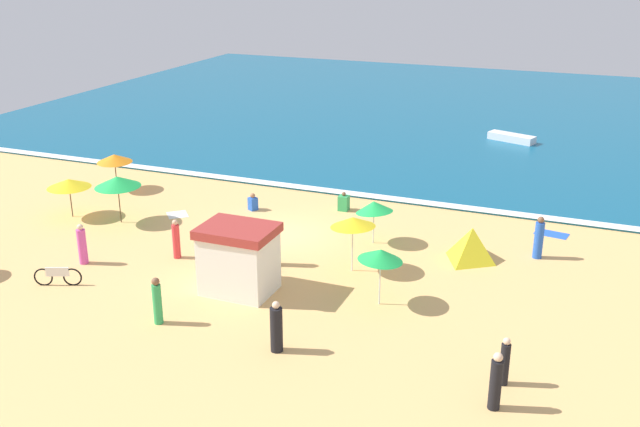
% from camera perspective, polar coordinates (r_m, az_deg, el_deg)
% --- Properties ---
extents(ground_plane, '(60.00, 60.00, 0.00)m').
position_cam_1_polar(ground_plane, '(32.53, -2.90, -1.66)').
color(ground_plane, '#E5B26B').
extents(ocean_water, '(60.00, 44.00, 0.10)m').
position_cam_1_polar(ocean_water, '(58.10, 8.74, 8.00)').
color(ocean_water, '#0F567A').
rests_on(ocean_water, ground_plane).
extents(wave_breaker_foam, '(57.00, 0.70, 0.01)m').
position_cam_1_polar(wave_breaker_foam, '(37.96, 1.04, 1.78)').
color(wave_breaker_foam, white).
rests_on(wave_breaker_foam, ocean_water).
extents(lifeguard_cabana, '(2.71, 2.09, 2.58)m').
position_cam_1_polar(lifeguard_cabana, '(26.94, -6.38, -3.53)').
color(lifeguard_cabana, white).
rests_on(lifeguard_cabana, ground_plane).
extents(beach_umbrella_1, '(2.21, 2.20, 2.18)m').
position_cam_1_polar(beach_umbrella_1, '(25.66, 4.77, -3.26)').
color(beach_umbrella_1, silver).
rests_on(beach_umbrella_1, ground_plane).
extents(beach_umbrella_2, '(2.72, 2.72, 1.87)m').
position_cam_1_polar(beach_umbrella_2, '(36.08, -19.06, 2.25)').
color(beach_umbrella_2, '#4C3823').
rests_on(beach_umbrella_2, ground_plane).
extents(beach_umbrella_3, '(2.40, 2.40, 2.31)m').
position_cam_1_polar(beach_umbrella_3, '(28.21, 2.58, -0.67)').
color(beach_umbrella_3, silver).
rests_on(beach_umbrella_3, ground_plane).
extents(beach_umbrella_4, '(2.65, 2.65, 2.25)m').
position_cam_1_polar(beach_umbrella_4, '(34.55, -15.57, 2.42)').
color(beach_umbrella_4, '#4C3823').
rests_on(beach_umbrella_4, ground_plane).
extents(beach_umbrella_5, '(2.51, 2.51, 1.95)m').
position_cam_1_polar(beach_umbrella_5, '(39.45, -15.79, 4.18)').
color(beach_umbrella_5, '#4C3823').
rests_on(beach_umbrella_5, ground_plane).
extents(beach_umbrella_6, '(2.09, 2.06, 2.00)m').
position_cam_1_polar(beach_umbrella_6, '(31.10, 4.25, 0.54)').
color(beach_umbrella_6, silver).
rests_on(beach_umbrella_6, ground_plane).
extents(beach_tent, '(2.06, 2.29, 1.38)m').
position_cam_1_polar(beach_tent, '(30.34, 11.78, -2.33)').
color(beach_tent, yellow).
rests_on(beach_tent, ground_plane).
extents(parked_bicycle, '(1.71, 0.74, 0.76)m').
position_cam_1_polar(parked_bicycle, '(29.35, -19.83, -4.61)').
color(parked_bicycle, black).
rests_on(parked_bicycle, ground_plane).
extents(beachgoer_0, '(0.53, 0.53, 1.80)m').
position_cam_1_polar(beachgoer_0, '(31.12, 16.74, -1.89)').
color(beachgoer_0, blue).
rests_on(beachgoer_0, ground_plane).
extents(beachgoer_1, '(0.42, 0.42, 1.73)m').
position_cam_1_polar(beachgoer_1, '(29.23, -3.68, -2.58)').
color(beachgoer_1, black).
rests_on(beachgoer_1, ground_plane).
extents(beachgoer_2, '(0.42, 0.42, 1.76)m').
position_cam_1_polar(beachgoer_2, '(21.09, 13.57, -12.71)').
color(beachgoer_2, black).
rests_on(beachgoer_2, ground_plane).
extents(beachgoer_3, '(0.51, 0.51, 0.85)m').
position_cam_1_polar(beachgoer_3, '(35.56, -5.27, 0.85)').
color(beachgoer_3, blue).
rests_on(beachgoer_3, ground_plane).
extents(beachgoer_4, '(0.46, 0.46, 1.74)m').
position_cam_1_polar(beachgoer_4, '(23.22, -3.43, -8.95)').
color(beachgoer_4, black).
rests_on(beachgoer_4, ground_plane).
extents(beachgoer_5, '(0.49, 0.49, 0.94)m').
position_cam_1_polar(beachgoer_5, '(35.37, 1.87, 0.86)').
color(beachgoer_5, green).
rests_on(beachgoer_5, ground_plane).
extents(beachgoer_6, '(0.49, 0.49, 1.70)m').
position_cam_1_polar(beachgoer_6, '(30.84, -18.11, -2.36)').
color(beachgoer_6, '#D84CA5').
rests_on(beachgoer_6, ground_plane).
extents(beachgoer_7, '(0.37, 0.37, 1.70)m').
position_cam_1_polar(beachgoer_7, '(25.37, -12.62, -6.72)').
color(beachgoer_7, green).
rests_on(beachgoer_7, ground_plane).
extents(beachgoer_8, '(0.42, 0.42, 1.67)m').
position_cam_1_polar(beachgoer_8, '(30.41, -11.18, -2.03)').
color(beachgoer_8, red).
rests_on(beachgoer_8, ground_plane).
extents(beachgoer_9, '(0.32, 0.32, 1.53)m').
position_cam_1_polar(beachgoer_9, '(22.26, 14.25, -11.20)').
color(beachgoer_9, black).
rests_on(beachgoer_9, ground_plane).
extents(beach_towel_0, '(1.37, 1.37, 0.01)m').
position_cam_1_polar(beach_towel_0, '(35.54, -11.09, -0.08)').
color(beach_towel_0, white).
rests_on(beach_towel_0, ground_plane).
extents(beach_towel_1, '(1.54, 1.02, 0.01)m').
position_cam_1_polar(beach_towel_1, '(34.16, 17.65, -1.53)').
color(beach_towel_1, blue).
rests_on(beach_towel_1, ground_plane).
extents(small_boat_0, '(3.18, 1.87, 0.47)m').
position_cam_1_polar(small_boat_0, '(49.40, 14.75, 5.76)').
color(small_boat_0, white).
rests_on(small_boat_0, ocean_water).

